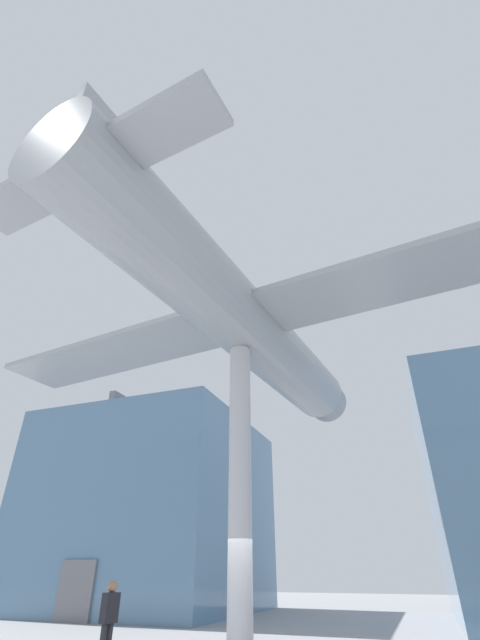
% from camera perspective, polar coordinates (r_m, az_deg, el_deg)
% --- Properties ---
extents(glass_pavilion_left, '(11.19, 11.53, 10.33)m').
position_cam_1_polar(glass_pavilion_left, '(27.69, -11.43, -23.71)').
color(glass_pavilion_left, slate).
rests_on(glass_pavilion_left, ground_plane).
extents(support_pylon_central, '(0.57, 0.57, 7.40)m').
position_cam_1_polar(support_pylon_central, '(11.27, 0.00, -21.08)').
color(support_pylon_central, '#B7B7BC').
rests_on(support_pylon_central, ground_plane).
extents(suspended_airplane, '(18.67, 15.90, 3.12)m').
position_cam_1_polar(suspended_airplane, '(13.13, 0.59, -0.53)').
color(suspended_airplane, '#93999E').
rests_on(suspended_airplane, support_pylon_central).
extents(visitor_person, '(0.30, 0.44, 1.66)m').
position_cam_1_polar(visitor_person, '(12.72, -17.08, -33.50)').
color(visitor_person, '#232328').
rests_on(visitor_person, ground_plane).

